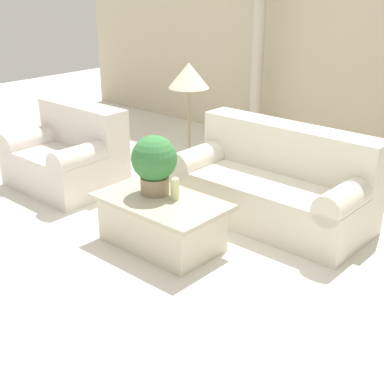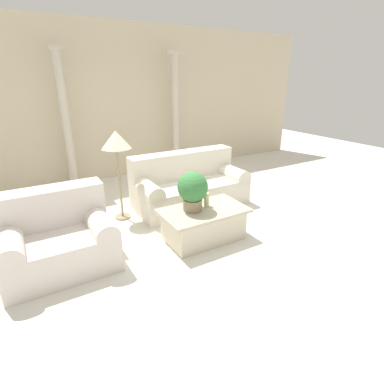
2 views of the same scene
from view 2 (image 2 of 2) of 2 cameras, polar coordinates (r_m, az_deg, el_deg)
The scene contains 10 objects.
ground_plane at distance 4.60m, azimuth -0.26°, elevation -6.62°, with size 16.00×16.00×0.00m, color silver.
wall_back at distance 6.90m, azimuth -13.64°, elevation 16.09°, with size 10.00×0.06×3.20m.
sofa_long at distance 5.25m, azimuth -0.63°, elevation 1.31°, with size 1.93×0.91×0.91m.
loveseat at distance 3.91m, azimuth -24.22°, elevation -7.90°, with size 1.23×0.91×0.91m.
coffee_table at distance 4.19m, azimuth 2.22°, elevation -6.06°, with size 1.17×0.69×0.45m.
potted_plant at distance 3.96m, azimuth 0.13°, elevation 0.49°, with size 0.41×0.41×0.53m.
pillar_candle at distance 4.16m, azimuth 2.76°, elevation -1.44°, with size 0.08×0.08×0.19m.
floor_lamp at distance 4.62m, azimuth -14.25°, elevation 8.91°, with size 0.44×0.44×1.41m.
column_left at distance 6.30m, azimuth -22.88°, elevation 12.31°, with size 0.23×0.23×2.64m.
column_right at distance 7.00m, azimuth -3.23°, elevation 14.62°, with size 0.23×0.23×2.64m.
Camera 2 is at (-2.04, -3.52, 2.15)m, focal length 28.00 mm.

